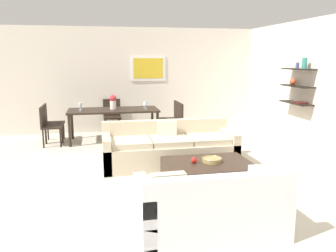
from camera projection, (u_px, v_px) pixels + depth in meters
The scene contains 20 objects.
ground_plane at pixel (171, 170), 6.08m from camera, with size 18.00×18.00×0.00m, color beige.
back_wall_unit at pixel (155, 80), 9.27m from camera, with size 8.40×0.09×2.70m.
right_wall_shelf_unit at pixel (313, 87), 6.99m from camera, with size 0.34×8.20×2.70m.
sofa_beige at pixel (169, 149), 6.35m from camera, with size 2.38×0.90×0.78m.
loveseat_white at pixel (209, 208), 3.86m from camera, with size 1.59×0.90×0.78m.
coffee_table at pixel (208, 175), 5.28m from camera, with size 1.30×0.96×0.38m.
decorative_bowl at pixel (212, 160), 5.27m from camera, with size 0.30×0.30×0.07m.
apple_on_coffee_table at pixel (194, 160), 5.20m from camera, with size 0.09×0.09×0.09m, color red.
dining_table at pixel (113, 112), 8.12m from camera, with size 2.07×0.91×0.75m.
dining_chair_left_far at pixel (50, 120), 8.08m from camera, with size 0.44×0.44×0.88m.
dining_chair_left_near at pixel (48, 124), 7.68m from camera, with size 0.44×0.44×0.88m.
dining_chair_right_near at pixel (176, 119), 8.24m from camera, with size 0.44×0.44×0.88m.
dining_chair_right_far at pixel (172, 116), 8.63m from camera, with size 0.44×0.44×0.88m.
dining_chair_head at pixel (112, 114), 8.99m from camera, with size 0.44×0.44×0.88m.
wine_glass_left_far at pixel (80, 105), 8.05m from camera, with size 0.08×0.08×0.16m.
wine_glass_right_far at pixel (144, 103), 8.34m from camera, with size 0.06×0.06×0.15m.
wine_glass_head at pixel (112, 102), 8.47m from camera, with size 0.06×0.06×0.17m.
wine_glass_right_near at pixel (146, 104), 8.12m from camera, with size 0.07×0.07×0.17m.
wine_glass_left_near at pixel (80, 105), 7.83m from camera, with size 0.07×0.07×0.18m.
centerpiece_vase at pixel (113, 102), 8.10m from camera, with size 0.16×0.16×0.34m.
Camera 1 is at (-1.20, -5.69, 1.93)m, focal length 37.32 mm.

